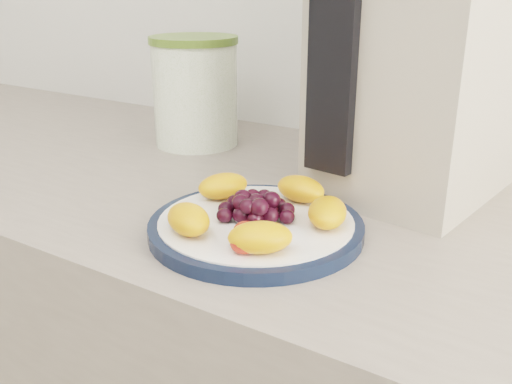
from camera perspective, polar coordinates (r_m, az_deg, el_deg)
The scene contains 7 objects.
plate_rim at distance 0.64m, azimuth 0.00°, elevation -3.55°, with size 0.24×0.24×0.01m, color #111C33.
plate_face at distance 0.64m, azimuth 0.00°, elevation -3.47°, with size 0.22×0.22×0.02m, color white.
canister at distance 0.98m, azimuth -6.07°, elevation 9.61°, with size 0.14×0.14×0.17m, color #487014.
canister_lid at distance 0.97m, azimuth -6.28°, elevation 14.89°, with size 0.15×0.15×0.01m, color #5A752E.
appliance_body at distance 0.78m, azimuth 16.74°, elevation 12.61°, with size 0.20×0.28×0.35m, color #AEA393.
appliance_panel at distance 0.68m, azimuth 7.74°, elevation 12.58°, with size 0.06×0.02×0.26m, color black.
fruit_plate at distance 0.63m, azimuth 0.25°, elevation -1.73°, with size 0.21×0.21×0.03m.
Camera 1 is at (0.33, 0.57, 1.17)m, focal length 40.00 mm.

